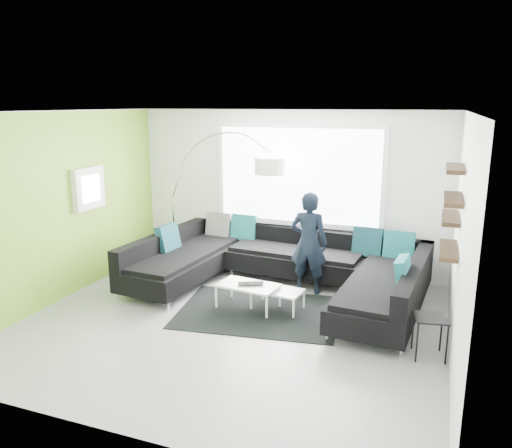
% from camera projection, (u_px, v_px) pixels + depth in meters
% --- Properties ---
extents(ground, '(5.50, 5.50, 0.00)m').
position_uv_depth(ground, '(232.00, 323.00, 6.75)').
color(ground, gray).
rests_on(ground, ground).
extents(room_shell, '(5.54, 5.04, 2.82)m').
position_uv_depth(room_shell, '(239.00, 189.00, 6.50)').
color(room_shell, white).
rests_on(room_shell, ground).
extents(sectional_sofa, '(4.49, 2.99, 0.92)m').
position_uv_depth(sectional_sofa, '(277.00, 270.00, 7.67)').
color(sectional_sofa, black).
rests_on(sectional_sofa, ground).
extents(rug, '(2.44, 1.92, 0.01)m').
position_uv_depth(rug, '(258.00, 312.00, 7.11)').
color(rug, black).
rests_on(rug, ground).
extents(coffee_table, '(1.17, 0.77, 0.36)m').
position_uv_depth(coffee_table, '(263.00, 297.00, 7.19)').
color(coffee_table, silver).
rests_on(coffee_table, ground).
extents(arc_lamp, '(2.43, 1.31, 2.45)m').
position_uv_depth(arc_lamp, '(172.00, 198.00, 9.11)').
color(arc_lamp, silver).
rests_on(arc_lamp, ground).
extents(side_table, '(0.43, 0.43, 0.50)m').
position_uv_depth(side_table, '(429.00, 337.00, 5.81)').
color(side_table, black).
rests_on(side_table, ground).
extents(person, '(0.60, 0.41, 1.60)m').
position_uv_depth(person, '(309.00, 243.00, 7.71)').
color(person, black).
rests_on(person, ground).
extents(laptop, '(0.55, 0.53, 0.03)m').
position_uv_depth(laptop, '(251.00, 285.00, 7.11)').
color(laptop, black).
rests_on(laptop, coffee_table).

